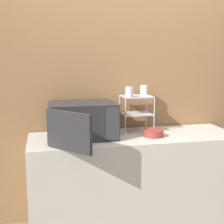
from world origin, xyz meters
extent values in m
cube|color=olive|center=(0.00, 0.67, 1.30)|extent=(8.00, 0.06, 2.60)
cube|color=#B7B2A8|center=(0.00, 0.32, 0.45)|extent=(1.89, 0.63, 0.91)
cube|color=#262628|center=(-0.47, 0.35, 1.07)|extent=(0.58, 0.42, 0.31)
cube|color=#B7B2A8|center=(-0.53, 0.15, 1.07)|extent=(0.41, 0.01, 0.27)
cube|color=#333338|center=(-0.24, 0.14, 1.07)|extent=(0.11, 0.01, 0.28)
cube|color=#262628|center=(-0.62, -0.04, 1.07)|extent=(0.31, 0.37, 0.30)
cylinder|color=#B2B2B7|center=(-0.07, 0.36, 1.08)|extent=(0.01, 0.01, 0.34)
cylinder|color=#B2B2B7|center=(0.20, 0.36, 1.08)|extent=(0.01, 0.01, 0.34)
cylinder|color=#B2B2B7|center=(-0.07, 0.58, 1.08)|extent=(0.01, 0.01, 0.34)
cylinder|color=#B2B2B7|center=(0.20, 0.58, 1.08)|extent=(0.01, 0.01, 0.34)
cube|color=#B2B2B7|center=(0.07, 0.47, 1.08)|extent=(0.28, 0.22, 0.01)
cube|color=#B2B2B7|center=(0.07, 0.47, 1.25)|extent=(0.28, 0.22, 0.01)
cylinder|color=silver|center=(-0.03, 0.40, 1.30)|extent=(0.07, 0.07, 0.09)
cylinder|color=silver|center=(0.16, 0.54, 1.30)|extent=(0.07, 0.07, 0.09)
cylinder|color=maroon|center=(0.16, 0.24, 0.91)|extent=(0.10, 0.10, 0.01)
cylinder|color=maroon|center=(0.16, 0.24, 0.94)|extent=(0.18, 0.18, 0.06)
camera|label=1|loc=(-0.80, -2.33, 1.61)|focal=50.00mm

